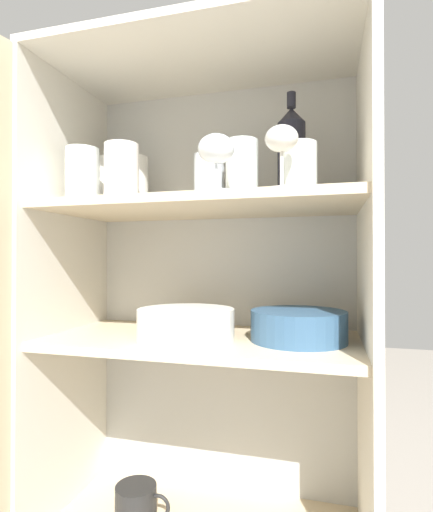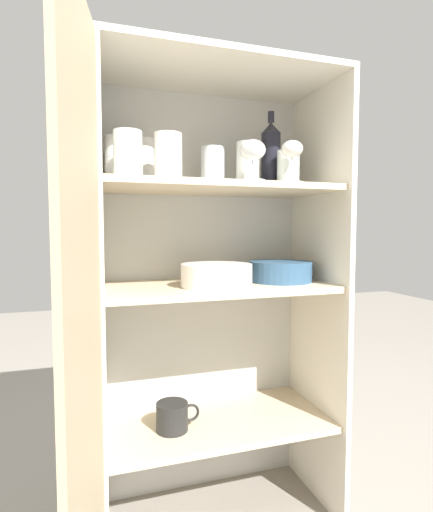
% 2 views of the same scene
% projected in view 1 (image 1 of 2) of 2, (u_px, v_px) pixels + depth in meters
% --- Properties ---
extents(cupboard_back_panel, '(0.76, 0.02, 1.44)m').
position_uv_depth(cupboard_back_panel, '(222.00, 347.00, 1.13)').
color(cupboard_back_panel, silver).
rests_on(cupboard_back_panel, ground_plane).
extents(cupboard_side_left, '(0.02, 0.39, 1.44)m').
position_uv_depth(cupboard_side_left, '(68.00, 353.00, 1.05)').
color(cupboard_side_left, silver).
rests_on(cupboard_side_left, ground_plane).
extents(cupboard_side_right, '(0.02, 0.39, 1.44)m').
position_uv_depth(cupboard_side_right, '(368.00, 375.00, 0.85)').
color(cupboard_side_right, silver).
rests_on(cupboard_side_right, ground_plane).
extents(cupboard_top_panel, '(0.76, 0.39, 0.02)m').
position_uv_depth(cupboard_top_panel, '(202.00, 58.00, 0.96)').
color(cupboard_top_panel, silver).
rests_on(cupboard_top_panel, cupboard_side_left).
extents(shelf_board_middle, '(0.72, 0.35, 0.02)m').
position_uv_depth(shelf_board_middle, '(202.00, 341.00, 0.95)').
color(shelf_board_middle, beige).
extents(shelf_board_upper, '(0.72, 0.35, 0.02)m').
position_uv_depth(shelf_board_upper, '(202.00, 207.00, 0.96)').
color(shelf_board_upper, beige).
extents(tumbler_glass_0, '(0.08, 0.08, 0.14)m').
position_uv_depth(tumbler_glass_0, '(82.00, 176.00, 0.97)').
color(tumbler_glass_0, white).
rests_on(tumbler_glass_0, shelf_board_upper).
extents(tumbler_glass_1, '(0.08, 0.08, 0.13)m').
position_uv_depth(tumbler_glass_1, '(122.00, 173.00, 0.93)').
color(tumbler_glass_1, silver).
rests_on(tumbler_glass_1, shelf_board_upper).
extents(tumbler_glass_2, '(0.07, 0.07, 0.14)m').
position_uv_depth(tumbler_glass_2, '(242.00, 171.00, 0.92)').
color(tumbler_glass_2, white).
rests_on(tumbler_glass_2, shelf_board_upper).
extents(tumbler_glass_3, '(0.07, 0.07, 0.12)m').
position_uv_depth(tumbler_glass_3, '(300.00, 170.00, 0.86)').
color(tumbler_glass_3, white).
rests_on(tumbler_glass_3, shelf_board_upper).
extents(tumbler_glass_4, '(0.08, 0.08, 0.15)m').
position_uv_depth(tumbler_glass_4, '(133.00, 184.00, 1.09)').
color(tumbler_glass_4, white).
rests_on(tumbler_glass_4, shelf_board_upper).
extents(tumbler_glass_5, '(0.07, 0.07, 0.15)m').
position_uv_depth(tumbler_glass_5, '(104.00, 185.00, 1.11)').
color(tumbler_glass_5, white).
rests_on(tumbler_glass_5, shelf_board_upper).
extents(tumbler_glass_6, '(0.08, 0.08, 0.13)m').
position_uv_depth(tumbler_glass_6, '(208.00, 181.00, 1.01)').
color(tumbler_glass_6, white).
rests_on(tumbler_glass_6, shelf_board_upper).
extents(wine_glass_0, '(0.07, 0.07, 0.13)m').
position_uv_depth(wine_glass_0, '(282.00, 144.00, 0.79)').
color(wine_glass_0, white).
rests_on(wine_glass_0, shelf_board_upper).
extents(wine_glass_1, '(0.08, 0.08, 0.12)m').
position_uv_depth(wine_glass_1, '(216.00, 153.00, 0.82)').
color(wine_glass_1, white).
rests_on(wine_glass_1, shelf_board_upper).
extents(wine_bottle, '(0.07, 0.07, 0.26)m').
position_uv_depth(wine_bottle, '(291.00, 154.00, 0.95)').
color(wine_bottle, black).
rests_on(wine_bottle, shelf_board_upper).
extents(plate_stack_white, '(0.22, 0.22, 0.07)m').
position_uv_depth(plate_stack_white, '(186.00, 324.00, 0.91)').
color(plate_stack_white, white).
rests_on(plate_stack_white, shelf_board_middle).
extents(mixing_bowl_large, '(0.21, 0.21, 0.07)m').
position_uv_depth(mixing_bowl_large, '(298.00, 325.00, 0.89)').
color(mixing_bowl_large, '#33567A').
rests_on(mixing_bowl_large, shelf_board_middle).
extents(coffee_mug_primary, '(0.14, 0.10, 0.09)m').
position_uv_depth(coffee_mug_primary, '(137.00, 504.00, 0.96)').
color(coffee_mug_primary, black).
rests_on(coffee_mug_primary, shelf_board_lower).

